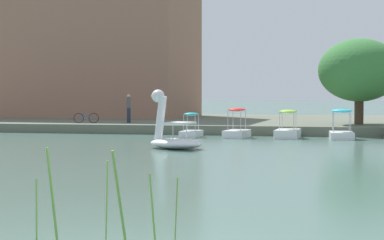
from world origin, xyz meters
name	(u,v)px	position (x,y,z in m)	size (l,w,h in m)	color
shore_bank_far	(268,123)	(0.00, 36.18, 0.28)	(133.76, 21.54, 0.55)	#5B6051
swan_boat	(172,135)	(-2.91, 16.70, 0.59)	(2.80, 2.16, 2.56)	white
pedal_boat_cyan	(341,130)	(4.63, 24.04, 0.47)	(1.22, 2.16, 1.60)	white
pedal_boat_lime	(288,130)	(1.80, 24.13, 0.42)	(1.43, 2.46, 1.54)	white
pedal_boat_red	(237,129)	(-0.96, 23.88, 0.47)	(1.41, 2.20, 1.64)	white
pedal_boat_teal	(191,130)	(-3.48, 23.76, 0.41)	(1.06, 1.83, 1.37)	white
tree_broadleaf_left	(359,70)	(5.95, 28.85, 3.84)	(6.80, 7.13, 5.21)	#423323
person_on_path	(129,107)	(-8.42, 27.96, 1.55)	(0.29, 0.29, 1.85)	#23283D
bicycle_parked	(86,118)	(-10.96, 27.05, 0.88)	(1.59, 0.32, 0.66)	black
apartment_block	(82,34)	(-16.15, 39.23, 7.59)	(18.80, 9.51, 14.08)	#996B56
reed_clump_foreground	(64,207)	(-0.66, 0.23, 0.68)	(3.54, 1.58, 1.58)	#669942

